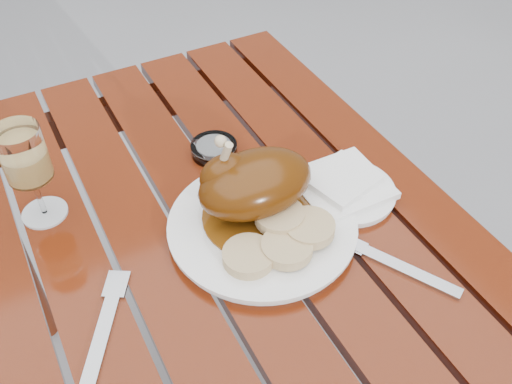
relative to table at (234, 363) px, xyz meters
The scene contains 10 objects.
table is the anchor object (origin of this frame).
dinner_plate 0.39m from the table, ahead, with size 0.31×0.31×0.02m, color white.
roast_duck 0.46m from the table, 33.16° to the left, with size 0.20×0.19×0.14m.
bread_dumplings 0.42m from the table, 34.74° to the right, with size 0.19×0.14×0.03m.
wine_glass 0.57m from the table, 139.10° to the left, with size 0.08×0.08×0.18m, color #F7CB70.
side_plate 0.45m from the table, ahead, with size 0.17×0.17×0.01m, color white.
napkin 0.46m from the table, ahead, with size 0.15×0.14×0.01m, color white.
ashtray 0.45m from the table, 70.37° to the left, with size 0.09×0.09×0.02m, color #B2B7BC.
fork 0.44m from the table, 165.12° to the right, with size 0.02×0.17×0.01m, color gray.
knife 0.46m from the table, 36.36° to the right, with size 0.02×0.22×0.01m, color gray.
Camera 1 is at (-0.24, -0.56, 1.46)m, focal length 40.00 mm.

